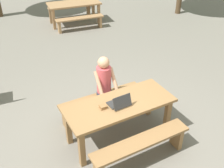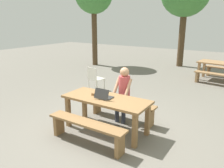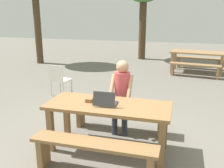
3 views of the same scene
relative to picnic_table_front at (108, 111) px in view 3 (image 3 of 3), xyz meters
name	(u,v)px [view 3 (image 3 of 3)]	position (x,y,z in m)	size (l,w,h in m)	color
ground_plane	(108,148)	(0.00, 0.00, -0.64)	(30.00, 30.00, 0.00)	slate
picnic_table_front	(108,111)	(0.00, 0.00, 0.00)	(1.90, 0.78, 0.76)	olive
bench_near	(94,150)	(0.00, -0.69, -0.29)	(1.71, 0.30, 0.48)	olive
bench_far	(119,112)	(0.00, 0.69, -0.29)	(1.71, 0.30, 0.48)	olive
laptop	(105,101)	(-0.03, -0.05, 0.17)	(0.35, 0.31, 0.23)	#2D2D2D
small_pouch	(89,100)	(-0.31, 0.01, 0.14)	(0.11, 0.10, 0.06)	olive
person_seated	(122,91)	(0.06, 0.65, 0.13)	(0.38, 0.39, 1.31)	#333847
plastic_chair	(59,79)	(-1.97, 2.21, -0.20)	(0.51, 0.51, 0.83)	silver
picnic_table_mid	(197,55)	(1.55, 5.89, 0.00)	(1.92, 1.07, 0.76)	#9E754C
bench_mid_south	(195,67)	(1.46, 5.21, -0.32)	(1.67, 0.51, 0.44)	#9E754C
bench_mid_north	(198,60)	(1.64, 6.57, -0.32)	(1.67, 0.51, 0.44)	#9E754C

